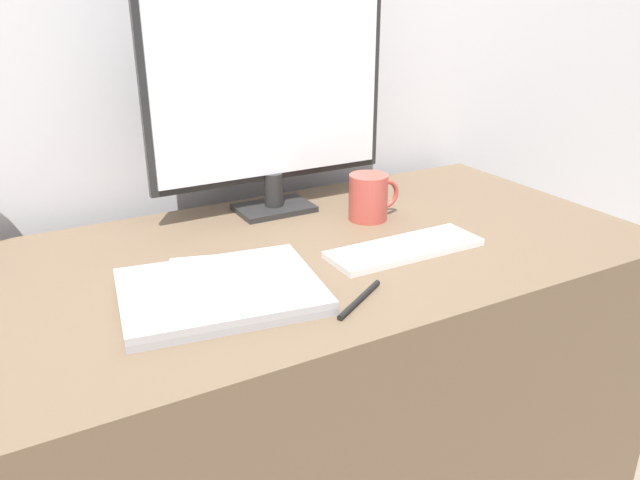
{
  "coord_description": "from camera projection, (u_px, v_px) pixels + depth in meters",
  "views": [
    {
      "loc": [
        -0.49,
        -0.77,
        1.16
      ],
      "look_at": [
        -0.03,
        0.06,
        0.77
      ],
      "focal_mm": 35.0,
      "sensor_mm": 36.0,
      "label": 1
    }
  ],
  "objects": [
    {
      "name": "coffee_mug",
      "position": [
        369.0,
        197.0,
        1.28
      ],
      "size": [
        0.12,
        0.08,
        0.1
      ],
      "color": "#B7473D",
      "rests_on": "desk"
    },
    {
      "name": "monitor",
      "position": [
        270.0,
        89.0,
        1.25
      ],
      "size": [
        0.52,
        0.11,
        0.48
      ],
      "color": "#262626",
      "rests_on": "desk"
    },
    {
      "name": "ereader",
      "position": [
        206.0,
        278.0,
        0.97
      ],
      "size": [
        0.16,
        0.18,
        0.01
      ],
      "color": "white",
      "rests_on": "laptop"
    },
    {
      "name": "desk",
      "position": [
        308.0,
        407.0,
        1.28
      ],
      "size": [
        1.3,
        0.65,
        0.71
      ],
      "color": "brown",
      "rests_on": "ground_plane"
    },
    {
      "name": "laptop",
      "position": [
        220.0,
        291.0,
        0.97
      ],
      "size": [
        0.33,
        0.28,
        0.02
      ],
      "color": "#A3A3A8",
      "rests_on": "desk"
    },
    {
      "name": "pen",
      "position": [
        360.0,
        299.0,
        0.96
      ],
      "size": [
        0.12,
        0.08,
        0.01
      ],
      "color": "black",
      "rests_on": "desk"
    },
    {
      "name": "keyboard",
      "position": [
        405.0,
        248.0,
        1.14
      ],
      "size": [
        0.29,
        0.1,
        0.01
      ],
      "color": "silver",
      "rests_on": "desk"
    }
  ]
}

